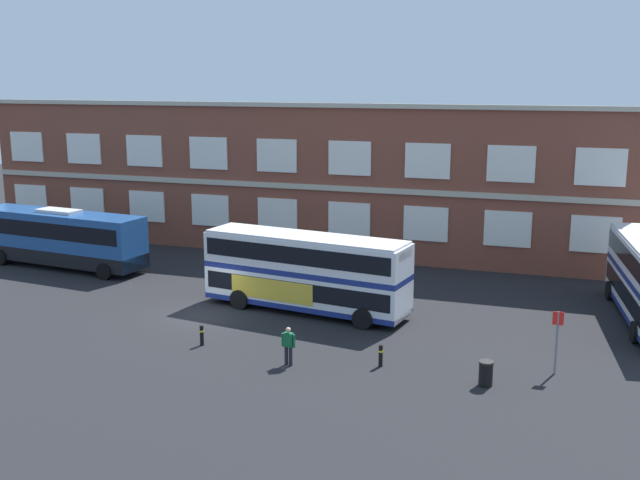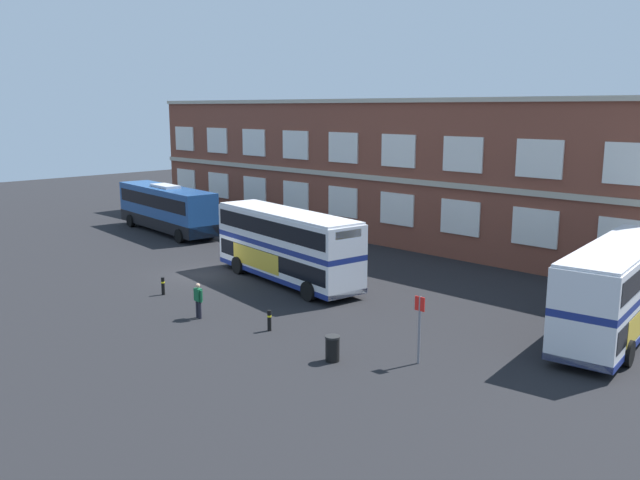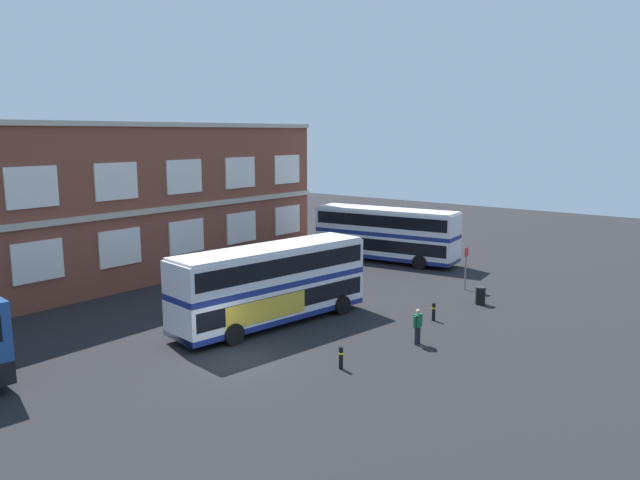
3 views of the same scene
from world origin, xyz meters
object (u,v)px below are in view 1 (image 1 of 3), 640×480
Objects in this scene: double_decker_near at (306,271)px; bus_stand_flag at (557,336)px; touring_coach at (61,238)px; safety_bollard_west at (202,335)px; waiting_passenger at (288,345)px; safety_bollard_east at (381,355)px; station_litter_bin at (486,373)px.

double_decker_near reaches higher than bus_stand_flag.
touring_coach is 31.95m from bus_stand_flag.
touring_coach is at bearing 146.75° from safety_bollard_west.
waiting_passenger reaches higher than safety_bollard_east.
touring_coach is at bearing 151.04° from waiting_passenger.
safety_bollard_east is (3.74, 1.16, -0.44)m from waiting_passenger.
safety_bollard_west is at bearing -178.92° from safety_bollard_east.
double_decker_near is 7.18m from safety_bollard_west.
double_decker_near reaches higher than station_litter_bin.
safety_bollard_west is 8.40m from safety_bollard_east.
station_litter_bin is 1.08× the size of safety_bollard_east.
bus_stand_flag is at bearing 40.15° from station_litter_bin.
safety_bollard_west is (-15.42, -1.70, -1.14)m from bus_stand_flag.
safety_bollard_east is (23.80, -9.94, -1.42)m from touring_coach.
station_litter_bin is at bearing -34.17° from double_decker_near.
waiting_passenger is at bearing -12.11° from safety_bollard_west.
double_decker_near is at bearing 67.20° from safety_bollard_west.
safety_bollard_east is at bearing 1.08° from safety_bollard_west.
waiting_passenger is (1.95, -7.43, -1.22)m from double_decker_near.
touring_coach reaches higher than station_litter_bin.
safety_bollard_west is at bearing 177.96° from station_litter_bin.
double_decker_near reaches higher than safety_bollard_west.
safety_bollard_east is (8.40, 0.16, 0.00)m from safety_bollard_west.
touring_coach is (-18.11, 3.66, -0.24)m from double_decker_near.
touring_coach is 30.20m from station_litter_bin.
bus_stand_flag reaches higher than safety_bollard_east.
waiting_passenger is 11.12m from bus_stand_flag.
touring_coach is 12.85× the size of safety_bollard_east.
waiting_passenger is at bearing -162.83° from safety_bollard_east.
bus_stand_flag is 2.62× the size of station_litter_bin.
double_decker_near is 11.85× the size of safety_bollard_east.
touring_coach is at bearing 159.52° from station_litter_bin.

